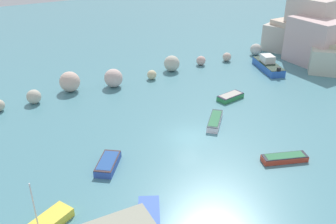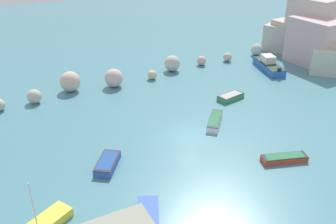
{
  "view_description": "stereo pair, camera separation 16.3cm",
  "coord_description": "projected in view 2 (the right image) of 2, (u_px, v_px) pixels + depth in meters",
  "views": [
    {
      "loc": [
        -17.65,
        -26.76,
        19.21
      ],
      "look_at": [
        0.0,
        4.07,
        1.0
      ],
      "focal_mm": 39.25,
      "sensor_mm": 36.0,
      "label": 1
    },
    {
      "loc": [
        -17.5,
        -26.84,
        19.21
      ],
      "look_at": [
        0.0,
        4.07,
        1.0
      ],
      "focal_mm": 39.25,
      "sensor_mm": 36.0,
      "label": 2
    }
  ],
  "objects": [
    {
      "name": "moored_boat_7",
      "position": [
        148.0,
        213.0,
        26.91
      ],
      "size": [
        2.87,
        3.61,
        0.6
      ],
      "rotation": [
        0.0,
        0.0,
        1.1
      ],
      "color": "#395EC0",
      "rests_on": "cove_water"
    },
    {
      "name": "moored_boat_3",
      "position": [
        231.0,
        97.0,
        45.03
      ],
      "size": [
        3.56,
        1.94,
        0.64
      ],
      "rotation": [
        0.0,
        0.0,
        3.29
      ],
      "color": "#2F8A4B",
      "rests_on": "cove_water"
    },
    {
      "name": "moored_boat_0",
      "position": [
        284.0,
        158.0,
        33.24
      ],
      "size": [
        4.31,
        2.52,
        0.6
      ],
      "rotation": [
        0.0,
        0.0,
        2.79
      ],
      "color": "#C33C29",
      "rests_on": "cove_water"
    },
    {
      "name": "cliff_headland_right",
      "position": [
        320.0,
        41.0,
        58.01
      ],
      "size": [
        14.9,
        20.31,
        9.11
      ],
      "color": "beige",
      "rests_on": "ground"
    },
    {
      "name": "moored_boat_1",
      "position": [
        107.0,
        163.0,
        32.43
      ],
      "size": [
        3.35,
        3.7,
        0.72
      ],
      "rotation": [
        0.0,
        0.0,
        4.06
      ],
      "color": "#3454B3",
      "rests_on": "cove_water"
    },
    {
      "name": "moored_boat_6",
      "position": [
        269.0,
        65.0,
        53.97
      ],
      "size": [
        4.19,
        7.07,
        2.09
      ],
      "rotation": [
        0.0,
        0.0,
        1.25
      ],
      "color": "blue",
      "rests_on": "cove_water"
    },
    {
      "name": "cove_water",
      "position": [
        188.0,
        137.0,
        37.22
      ],
      "size": [
        160.0,
        160.0,
        0.0
      ],
      "primitive_type": "plane",
      "color": "teal",
      "rests_on": "ground"
    },
    {
      "name": "rock_breakwater",
      "position": [
        118.0,
        76.0,
        49.2
      ],
      "size": [
        46.34,
        3.93,
        2.6
      ],
      "color": "beige",
      "rests_on": "ground"
    },
    {
      "name": "moored_boat_5",
      "position": [
        215.0,
        121.0,
        39.46
      ],
      "size": [
        3.9,
        3.96,
        0.7
      ],
      "rotation": [
        0.0,
        0.0,
        3.94
      ],
      "color": "white",
      "rests_on": "cove_water"
    }
  ]
}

